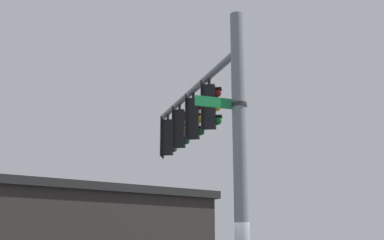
{
  "coord_description": "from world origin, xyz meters",
  "views": [
    {
      "loc": [
        10.28,
        0.31,
        1.84
      ],
      "look_at": [
        -2.63,
        -1.33,
        5.36
      ],
      "focal_mm": 47.52,
      "sensor_mm": 36.0,
      "label": 1
    }
  ],
  "objects_px": {
    "traffic_light_mid_outer": "(180,128)",
    "traffic_light_arm_end": "(168,137)",
    "traffic_light_nearest_pole": "(210,107)",
    "street_name_sign": "(229,104)",
    "traffic_light_mid_inner": "(194,118)"
  },
  "relations": [
    {
      "from": "traffic_light_nearest_pole",
      "to": "traffic_light_mid_outer",
      "type": "xyz_separation_m",
      "value": [
        -2.06,
        -1.05,
        0.0
      ]
    },
    {
      "from": "traffic_light_mid_outer",
      "to": "street_name_sign",
      "type": "height_order",
      "value": "traffic_light_mid_outer"
    },
    {
      "from": "traffic_light_arm_end",
      "to": "traffic_light_nearest_pole",
      "type": "bearing_deg",
      "value": 26.93
    },
    {
      "from": "traffic_light_nearest_pole",
      "to": "traffic_light_mid_inner",
      "type": "xyz_separation_m",
      "value": [
        -1.03,
        -0.52,
        0.0
      ]
    },
    {
      "from": "traffic_light_nearest_pole",
      "to": "street_name_sign",
      "type": "relative_size",
      "value": 1.24
    },
    {
      "from": "traffic_light_arm_end",
      "to": "street_name_sign",
      "type": "height_order",
      "value": "traffic_light_arm_end"
    },
    {
      "from": "traffic_light_nearest_pole",
      "to": "traffic_light_mid_inner",
      "type": "distance_m",
      "value": 1.15
    },
    {
      "from": "traffic_light_mid_outer",
      "to": "traffic_light_arm_end",
      "type": "xyz_separation_m",
      "value": [
        -1.03,
        -0.52,
        0.0
      ]
    },
    {
      "from": "street_name_sign",
      "to": "traffic_light_nearest_pole",
      "type": "bearing_deg",
      "value": -161.08
    },
    {
      "from": "traffic_light_arm_end",
      "to": "street_name_sign",
      "type": "xyz_separation_m",
      "value": [
        4.69,
        2.12,
        -0.44
      ]
    },
    {
      "from": "traffic_light_mid_inner",
      "to": "street_name_sign",
      "type": "height_order",
      "value": "traffic_light_mid_inner"
    },
    {
      "from": "traffic_light_mid_outer",
      "to": "street_name_sign",
      "type": "relative_size",
      "value": 1.24
    },
    {
      "from": "traffic_light_mid_inner",
      "to": "traffic_light_mid_outer",
      "type": "xyz_separation_m",
      "value": [
        -1.03,
        -0.52,
        0.0
      ]
    },
    {
      "from": "traffic_light_nearest_pole",
      "to": "traffic_light_mid_inner",
      "type": "relative_size",
      "value": 1.0
    },
    {
      "from": "traffic_light_mid_inner",
      "to": "traffic_light_arm_end",
      "type": "relative_size",
      "value": 1.0
    }
  ]
}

